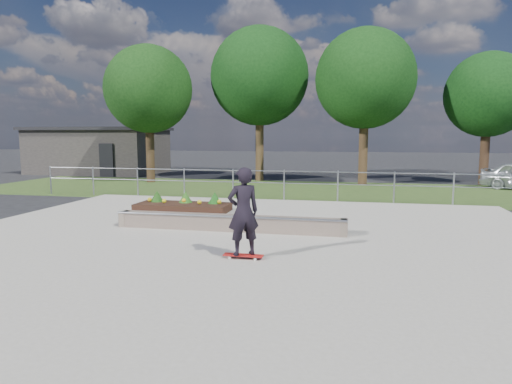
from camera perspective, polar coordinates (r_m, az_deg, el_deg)
ground at (r=10.12m, az=-2.91°, el=-7.20°), size 120.00×120.00×0.00m
grass_verge at (r=20.78m, az=4.97°, el=0.22°), size 30.00×8.00×0.02m
concrete_slab at (r=10.11m, az=-2.92°, el=-7.04°), size 15.00×15.00×0.06m
fence at (r=17.25m, az=3.54°, el=1.35°), size 20.06×0.06×1.20m
building at (r=32.08m, az=-19.02°, el=4.98°), size 8.40×5.40×3.00m
tree_far_left at (r=24.93m, az=-13.30°, el=12.36°), size 4.55×4.55×7.15m
tree_mid_left at (r=25.18m, az=0.46°, el=14.22°), size 5.25×5.25×8.25m
tree_mid_right at (r=23.63m, az=13.50°, el=13.57°), size 4.90×4.90×7.70m
tree_far_right at (r=25.86m, az=27.02°, el=10.75°), size 4.20×4.20×6.60m
grind_ledge at (r=11.76m, az=-3.42°, el=-3.86°), size 6.00×0.44×0.43m
planter_bed at (r=14.94m, az=-9.06°, el=-1.65°), size 3.00×1.20×0.61m
skateboarder at (r=8.96m, az=-1.61°, el=-2.50°), size 0.80×0.68×1.82m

